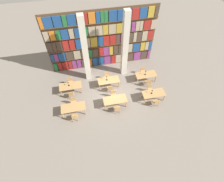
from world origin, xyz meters
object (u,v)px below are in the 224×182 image
Objects in this scene: reading_table_0 at (73,108)px; desk_lamp_1 at (68,83)px; reading_table_2 at (154,94)px; chair_6 at (71,94)px; chair_1 at (73,102)px; chair_11 at (143,71)px; desk_lamp_3 at (146,72)px; reading_table_4 at (109,81)px; reading_table_5 at (146,75)px; chair_4 at (156,102)px; chair_10 at (148,82)px; desk_lamp_0 at (152,91)px; desk_lamp_2 at (107,77)px; chair_8 at (110,88)px; pillar_left at (85,51)px; chair_3 at (114,95)px; reading_table_3 at (70,86)px; chair_0 at (75,117)px; pillar_center at (125,46)px; chair_7 at (70,82)px; chair_2 at (117,109)px; reading_table_1 at (115,100)px; chair_9 at (107,76)px; chair_5 at (150,89)px.

desk_lamp_1 reaches higher than reading_table_0.
reading_table_2 is 6.72m from chair_6.
chair_11 is at bearing -161.33° from chair_1.
desk_lamp_3 is (6.55, 0.68, 0.59)m from chair_6.
chair_6 is 3.34m from reading_table_4.
chair_1 is 0.47× the size of reading_table_5.
chair_10 is (0.07, 2.16, 0.00)m from chair_4.
chair_11 is 1.85× the size of desk_lamp_3.
chair_6 is (-6.54, 2.18, 0.00)m from chair_4.
desk_lamp_2 is (-3.26, 2.19, 0.05)m from desk_lamp_0.
desk_lamp_2 reaches higher than chair_8.
pillar_left is 6.92× the size of chair_3.
chair_1 reaches higher than reading_table_3.
pillar_left is 12.70× the size of desk_lamp_2.
chair_0 reaches higher than reading_table_4.
desk_lamp_2 is at bearing 166.84° from reading_table_4.
pillar_center is 6.92× the size of chair_10.
desk_lamp_1 is (-6.66, 2.23, 0.36)m from reading_table_2.
desk_lamp_0 reaches higher than chair_3.
desk_lamp_0 is at bearing -68.35° from pillar_center.
chair_8 is 3.47m from reading_table_5.
chair_4 is 1.00× the size of chair_10.
chair_4 is 1.00× the size of chair_11.
chair_7 is at bearing 80.87° from desk_lamp_1.
chair_2 is at bearing 47.91° from chair_11.
reading_table_1 is at bearing 92.65° from chair_2.
pillar_center reaches higher than reading_table_3.
chair_3 is 0.47× the size of reading_table_2.
desk_lamp_1 reaches higher than reading_table_5.
chair_0 is 1.00× the size of chair_3.
reading_table_1 is at bearing -156.31° from chair_10.
desk_lamp_0 reaches higher than chair_1.
chair_0 reaches higher than reading_table_0.
chair_8 is (3.25, -1.43, 0.00)m from chair_7.
chair_3 is (0.03, 0.71, -0.19)m from reading_table_1.
chair_10 is (-0.03, -0.71, -0.19)m from reading_table_5.
chair_11 reaches higher than reading_table_2.
chair_9 is at bearing 156.86° from chair_10.
reading_table_5 is (3.38, -0.01, 0.00)m from reading_table_4.
reading_table_2 is 3.95m from reading_table_4.
chair_0 is 6.86m from chair_10.
chair_2 is at bearing -84.42° from desk_lamp_2.
reading_table_1 is 3.66m from chair_6.
reading_table_4 is at bearing 89.14° from chair_8.
reading_table_0 is at bearing 6.59° from chair_5.
chair_7 is at bearing 167.53° from desk_lamp_2.
chair_7 is 6.61m from chair_11.
reading_table_4 is (3.25, -0.01, 0.00)m from reading_table_3.
chair_6 is at bearing -167.83° from reading_table_4.
chair_10 is at bearing 87.71° from reading_table_2.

